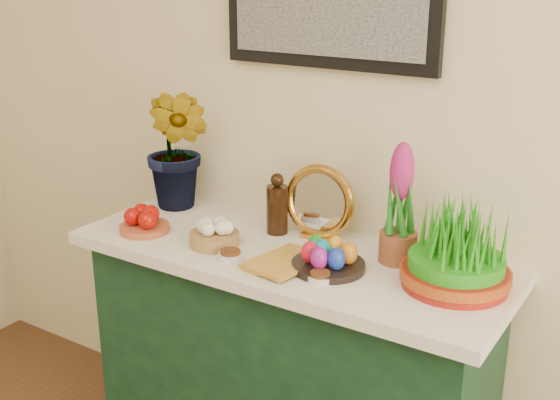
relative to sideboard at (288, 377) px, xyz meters
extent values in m
cube|color=beige|center=(0.22, 0.25, 0.93)|extent=(4.00, 0.04, 2.70)
cube|color=#163E22|center=(0.00, 0.00, 0.00)|extent=(1.30, 0.45, 0.85)
cube|color=white|center=(0.00, 0.00, 0.45)|extent=(1.40, 0.55, 0.04)
imported|color=#217A1E|center=(-0.54, 0.12, 0.76)|extent=(0.31, 0.27, 0.59)
cylinder|color=#AF502B|center=(-0.49, -0.13, 0.48)|extent=(0.19, 0.19, 0.02)
cylinder|color=#AB8045|center=(-0.22, -0.10, 0.49)|extent=(0.19, 0.19, 0.04)
cylinder|color=black|center=(-0.11, 0.10, 0.55)|extent=(0.07, 0.07, 0.16)
sphere|color=black|center=(-0.11, 0.10, 0.65)|extent=(0.04, 0.04, 0.04)
cube|color=#C08730|center=(0.03, 0.13, 0.47)|extent=(0.10, 0.06, 0.01)
torus|color=#C08730|center=(0.03, 0.15, 0.59)|extent=(0.25, 0.07, 0.25)
cylinder|color=silver|center=(0.03, 0.14, 0.59)|extent=(0.19, 0.04, 0.19)
imported|color=gold|center=(-0.03, -0.10, 0.48)|extent=(0.19, 0.24, 0.03)
cylinder|color=silver|center=(-0.11, -0.16, 0.47)|extent=(0.08, 0.08, 0.02)
cylinder|color=#592D14|center=(-0.11, -0.16, 0.49)|extent=(0.06, 0.06, 0.01)
cylinder|color=silver|center=(0.20, -0.14, 0.47)|extent=(0.07, 0.07, 0.02)
cylinder|color=#592D14|center=(0.20, -0.14, 0.49)|extent=(0.06, 0.06, 0.01)
cylinder|color=black|center=(0.18, -0.06, 0.48)|extent=(0.28, 0.28, 0.02)
ellipsoid|color=red|center=(0.13, -0.09, 0.52)|extent=(0.05, 0.05, 0.07)
ellipsoid|color=#1835AB|center=(0.22, -0.09, 0.52)|extent=(0.05, 0.05, 0.07)
ellipsoid|color=orange|center=(0.18, -0.02, 0.52)|extent=(0.05, 0.05, 0.07)
ellipsoid|color=#1A9020|center=(0.12, -0.04, 0.52)|extent=(0.05, 0.05, 0.07)
ellipsoid|color=orange|center=(0.23, -0.04, 0.52)|extent=(0.05, 0.05, 0.07)
ellipsoid|color=#951B87|center=(0.18, -0.12, 0.52)|extent=(0.05, 0.05, 0.07)
ellipsoid|color=#0D8EA1|center=(0.15, -0.06, 0.52)|extent=(0.05, 0.05, 0.07)
cylinder|color=brown|center=(0.32, 0.10, 0.51)|extent=(0.11, 0.11, 0.09)
ellipsoid|color=#BF2670|center=(0.32, 0.10, 0.75)|extent=(0.07, 0.07, 0.18)
cylinder|color=maroon|center=(0.53, 0.03, 0.49)|extent=(0.29, 0.29, 0.05)
cylinder|color=maroon|center=(0.53, 0.03, 0.50)|extent=(0.31, 0.31, 0.03)
camera|label=1|loc=(1.08, -1.72, 1.33)|focal=45.00mm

